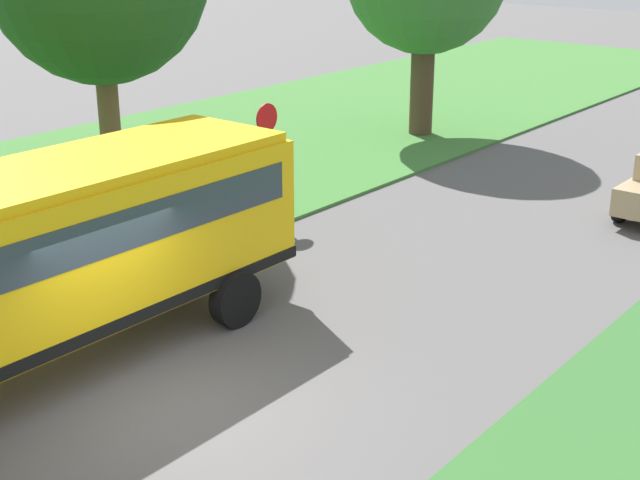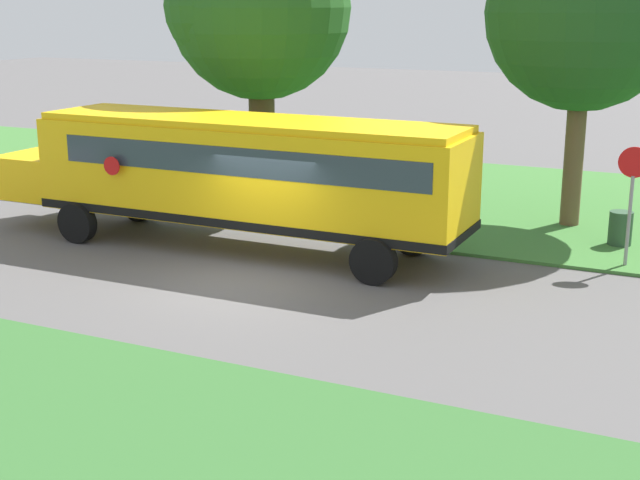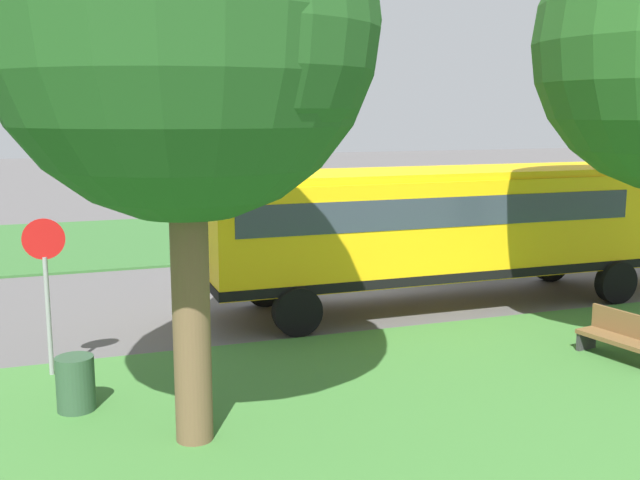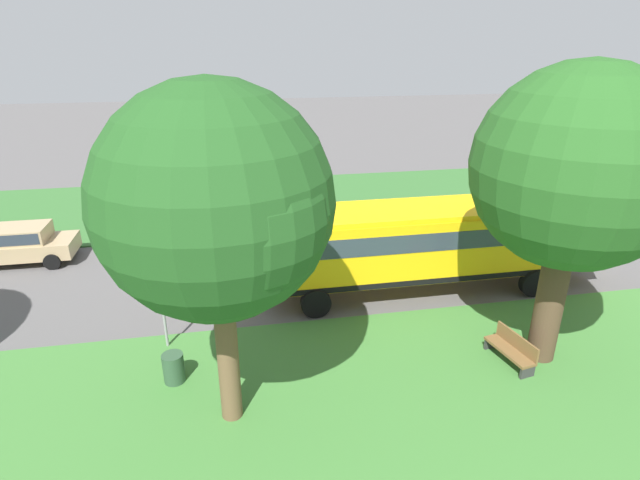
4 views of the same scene
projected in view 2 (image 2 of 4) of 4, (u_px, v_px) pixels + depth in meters
name	position (u px, v px, depth m)	size (l,w,h in m)	color
ground_plane	(241.00, 283.00, 18.91)	(120.00, 120.00, 0.00)	#565454
grass_verge	(403.00, 193.00, 27.63)	(12.00, 80.00, 0.08)	#3D7533
school_bus	(239.00, 170.00, 21.06)	(2.84, 12.42, 3.16)	yellow
oak_tree_beside_bus	(252.00, 8.00, 24.96)	(5.18, 5.18, 8.21)	#4C3826
oak_tree_roadside_mid	(580.00, 14.00, 22.37)	(4.93, 4.93, 7.99)	brown
stop_sign	(632.00, 192.00, 19.48)	(0.08, 0.68, 2.74)	gray
park_bench	(294.00, 189.00, 26.05)	(1.66, 0.79, 0.92)	brown
trash_bin	(620.00, 230.00, 21.48)	(0.56, 0.56, 0.90)	#2D4C33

